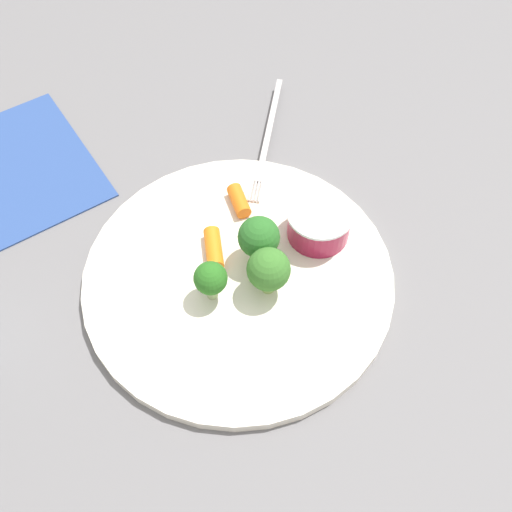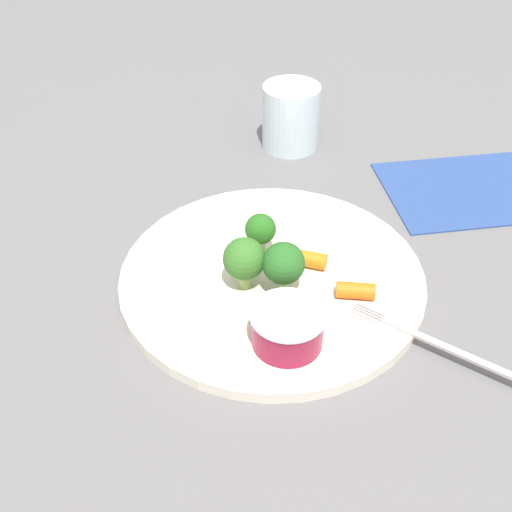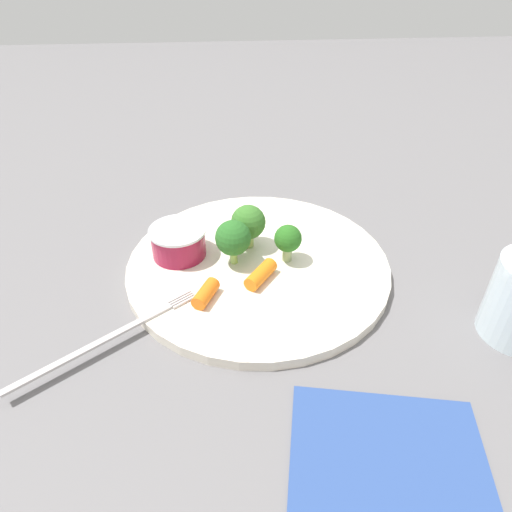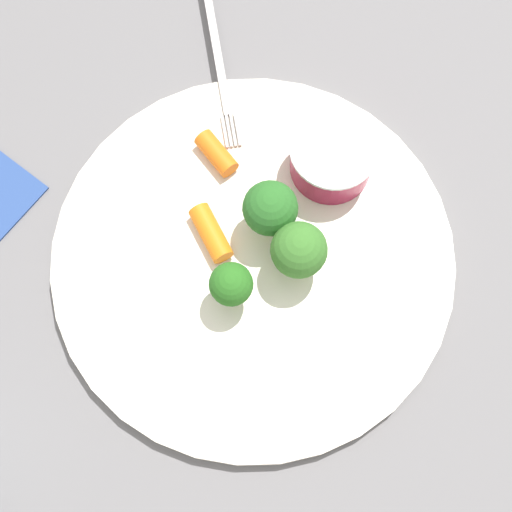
% 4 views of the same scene
% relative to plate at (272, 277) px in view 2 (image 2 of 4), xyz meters
% --- Properties ---
extents(ground_plane, '(2.40, 2.40, 0.00)m').
position_rel_plate_xyz_m(ground_plane, '(0.00, 0.00, -0.01)').
color(ground_plane, slate).
extents(plate, '(0.30, 0.30, 0.01)m').
position_rel_plate_xyz_m(plate, '(0.00, 0.00, 0.00)').
color(plate, silver).
rests_on(plate, ground_plane).
extents(sauce_cup, '(0.07, 0.07, 0.04)m').
position_rel_plate_xyz_m(sauce_cup, '(0.02, 0.09, 0.02)').
color(sauce_cup, maroon).
rests_on(sauce_cup, plate).
extents(broccoli_floret_0, '(0.04, 0.04, 0.05)m').
position_rel_plate_xyz_m(broccoli_floret_0, '(-0.00, 0.03, 0.04)').
color(broccoli_floret_0, '#93C55F').
rests_on(broccoli_floret_0, plate).
extents(broccoli_floret_1, '(0.03, 0.03, 0.05)m').
position_rel_plate_xyz_m(broccoli_floret_1, '(-0.00, -0.03, 0.03)').
color(broccoli_floret_1, '#98AC71').
rests_on(broccoli_floret_1, plate).
extents(broccoli_floret_2, '(0.04, 0.04, 0.05)m').
position_rel_plate_xyz_m(broccoli_floret_2, '(0.03, 0.01, 0.04)').
color(broccoli_floret_2, '#94B35A').
rests_on(broccoli_floret_2, plate).
extents(carrot_stick_0, '(0.04, 0.03, 0.02)m').
position_rel_plate_xyz_m(carrot_stick_0, '(-0.06, 0.06, 0.01)').
color(carrot_stick_0, orange).
rests_on(carrot_stick_0, plate).
extents(carrot_stick_1, '(0.04, 0.04, 0.02)m').
position_rel_plate_xyz_m(carrot_stick_1, '(-0.03, -0.00, 0.01)').
color(carrot_stick_1, orange).
rests_on(carrot_stick_1, plate).
extents(fork, '(0.12, 0.16, 0.00)m').
position_rel_plate_xyz_m(fork, '(-0.11, 0.15, 0.01)').
color(fork, '#BBB3B1').
rests_on(fork, plate).
extents(drinking_glass, '(0.07, 0.07, 0.08)m').
position_rel_plate_xyz_m(drinking_glass, '(-0.12, -0.25, 0.04)').
color(drinking_glass, silver).
rests_on(drinking_glass, ground_plane).
extents(napkin, '(0.22, 0.19, 0.00)m').
position_rel_plate_xyz_m(napkin, '(-0.28, -0.07, -0.00)').
color(napkin, navy).
rests_on(napkin, ground_plane).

